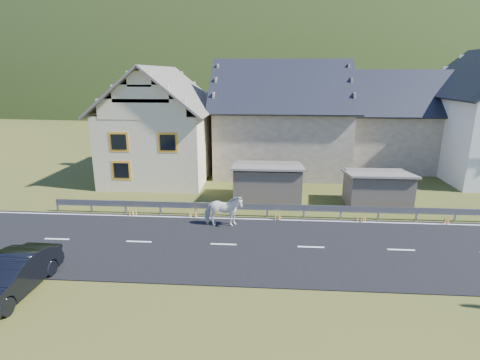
{
  "coord_description": "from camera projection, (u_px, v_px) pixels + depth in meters",
  "views": [
    {
      "loc": [
        -2.12,
        -15.7,
        7.65
      ],
      "look_at": [
        -3.51,
        3.78,
        2.07
      ],
      "focal_mm": 28.0,
      "sensor_mm": 36.0,
      "label": 1
    }
  ],
  "objects": [
    {
      "name": "horse",
      "position": [
        223.0,
        211.0,
        19.12
      ],
      "size": [
        1.04,
        2.04,
        1.67
      ],
      "primitive_type": "imported",
      "rotation": [
        0.0,
        0.0,
        1.64
      ],
      "color": "white",
      "rests_on": "road"
    },
    {
      "name": "mountain",
      "position": [
        280.0,
        128.0,
        194.81
      ],
      "size": [
        440.0,
        280.0,
        260.0
      ],
      "primitive_type": "ellipsoid",
      "color": "#263914",
      "rests_on": "ground"
    },
    {
      "name": "lane_markings",
      "position": [
        311.0,
        247.0,
        17.0
      ],
      "size": [
        60.0,
        6.6,
        0.01
      ],
      "primitive_type": "cube",
      "color": "silver",
      "rests_on": "road"
    },
    {
      "name": "conifer_patch",
      "position": [
        109.0,
        79.0,
        124.63
      ],
      "size": [
        76.0,
        50.0,
        28.0
      ],
      "primitive_type": "ellipsoid",
      "color": "black",
      "rests_on": "ground"
    },
    {
      "name": "road",
      "position": [
        311.0,
        247.0,
        17.01
      ],
      "size": [
        60.0,
        7.0,
        0.04
      ],
      "primitive_type": "cube",
      "color": "black",
      "rests_on": "ground"
    },
    {
      "name": "shed_right",
      "position": [
        377.0,
        190.0,
        22.19
      ],
      "size": [
        3.8,
        2.9,
        2.2
      ],
      "primitive_type": "cube",
      "color": "#675A4D",
      "rests_on": "ground"
    },
    {
      "name": "ground",
      "position": [
        311.0,
        248.0,
        17.02
      ],
      "size": [
        160.0,
        160.0,
        0.0
      ],
      "primitive_type": "plane",
      "color": "#304114",
      "rests_on": "ground"
    },
    {
      "name": "house_stone_a",
      "position": [
        281.0,
        112.0,
        30.2
      ],
      "size": [
        10.8,
        9.8,
        8.9
      ],
      "color": "#AFA08B",
      "rests_on": "ground"
    },
    {
      "name": "car",
      "position": [
        11.0,
        276.0,
        13.3
      ],
      "size": [
        1.56,
        4.3,
        1.41
      ],
      "primitive_type": "imported",
      "rotation": [
        0.0,
        0.0,
        -0.02
      ],
      "color": "black",
      "rests_on": "ground"
    },
    {
      "name": "guardrail",
      "position": [
        304.0,
        208.0,
        20.39
      ],
      "size": [
        28.1,
        0.09,
        0.75
      ],
      "color": "#93969B",
      "rests_on": "ground"
    },
    {
      "name": "shed_left",
      "position": [
        267.0,
        183.0,
        23.08
      ],
      "size": [
        4.3,
        3.3,
        2.4
      ],
      "primitive_type": "cube",
      "color": "#675A4D",
      "rests_on": "ground"
    },
    {
      "name": "house_cream",
      "position": [
        161.0,
        119.0,
        28.01
      ],
      "size": [
        7.8,
        9.8,
        8.3
      ],
      "color": "#FFE9B9",
      "rests_on": "ground"
    },
    {
      "name": "house_stone_b",
      "position": [
        399.0,
        115.0,
        31.54
      ],
      "size": [
        9.8,
        8.8,
        8.1
      ],
      "color": "#AFA08B",
      "rests_on": "ground"
    }
  ]
}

